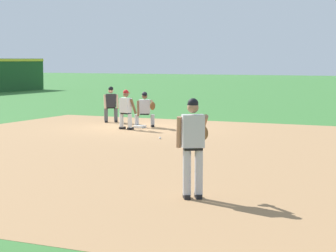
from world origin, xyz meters
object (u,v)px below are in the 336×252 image
at_px(baserunner, 126,108).
at_px(pitcher, 193,142).
at_px(umpire, 111,103).
at_px(first_base_bag, 140,127).
at_px(baseball, 160,138).
at_px(first_baseman, 145,108).

bearing_deg(baserunner, pitcher, -145.24).
bearing_deg(pitcher, umpire, 36.00).
relative_size(first_base_bag, umpire, 0.26).
xyz_separation_m(first_base_bag, baseball, (-2.80, -2.21, -0.01)).
bearing_deg(pitcher, first_baseman, 31.17).
distance_m(first_base_bag, baserunner, 1.07).
relative_size(pitcher, umpire, 1.27).
xyz_separation_m(first_baseman, baserunner, (-0.99, 0.28, 0.06)).
distance_m(first_baseman, umpire, 2.43).
distance_m(first_base_bag, umpire, 2.57).
bearing_deg(first_base_bag, pitcher, -147.81).
bearing_deg(umpire, baseball, -134.55).
height_order(pitcher, umpire, pitcher).
height_order(baseball, pitcher, pitcher).
height_order(first_base_bag, pitcher, pitcher).
bearing_deg(first_baseman, umpire, 62.17).
distance_m(pitcher, baserunner, 12.04).
distance_m(first_base_bag, pitcher, 12.61).
relative_size(baseball, umpire, 0.05).
bearing_deg(pitcher, first_base_bag, 32.19).
distance_m(first_base_bag, first_baseman, 0.74).
xyz_separation_m(baseball, baserunner, (2.05, 2.38, 0.76)).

